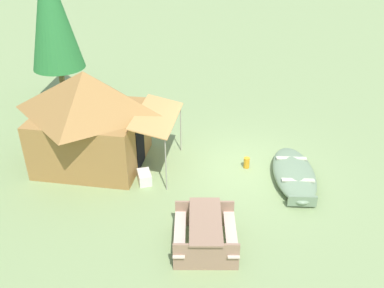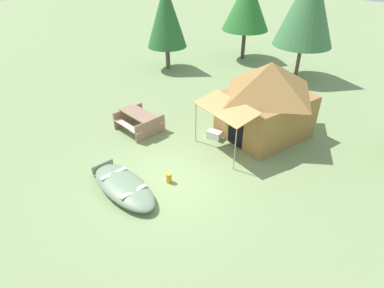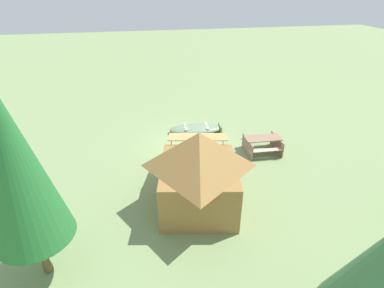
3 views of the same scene
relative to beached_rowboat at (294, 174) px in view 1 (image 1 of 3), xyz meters
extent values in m
plane|color=#7D955F|center=(0.61, 1.50, -0.21)|extent=(80.00, 80.00, 0.00)
ellipsoid|color=slate|center=(0.01, 0.00, -0.01)|extent=(2.95, 1.41, 0.41)
ellipsoid|color=#252E23|center=(0.01, 0.00, 0.02)|extent=(2.71, 1.25, 0.15)
cube|color=beige|center=(0.58, -0.05, 0.16)|extent=(0.21, 0.91, 0.04)
cube|color=beige|center=(-0.56, 0.05, 0.16)|extent=(0.21, 0.91, 0.04)
cube|color=slate|center=(-1.30, 0.11, 0.01)|extent=(0.14, 0.76, 0.31)
cube|color=olive|center=(1.20, 5.94, 0.64)|extent=(3.15, 3.45, 1.70)
pyramid|color=olive|center=(1.20, 5.94, 2.11)|extent=(3.40, 3.73, 1.25)
cube|color=black|center=(0.91, 4.46, 0.50)|extent=(0.75, 0.18, 1.36)
cube|color=tan|center=(0.80, 3.92, 1.54)|extent=(2.52, 1.54, 0.26)
cylinder|color=gray|center=(1.79, 3.25, 0.60)|extent=(0.04, 0.04, 1.62)
cylinder|color=gray|center=(-0.37, 3.67, 0.60)|extent=(0.04, 0.04, 1.62)
cube|color=#927059|center=(-2.62, 2.73, 0.54)|extent=(1.69, 0.79, 0.04)
cube|color=beige|center=(-2.65, 2.15, 0.22)|extent=(1.68, 0.32, 0.04)
cube|color=beige|center=(-2.60, 3.32, 0.22)|extent=(1.68, 0.32, 0.04)
cube|color=#927059|center=(-3.36, 2.76, 0.15)|extent=(0.11, 1.43, 0.73)
cube|color=#927059|center=(-1.89, 2.71, 0.15)|extent=(0.11, 1.43, 0.73)
cube|color=silver|center=(0.03, 4.32, -0.05)|extent=(0.62, 0.47, 0.32)
cylinder|color=orange|center=(0.70, 1.27, -0.05)|extent=(0.25, 0.25, 0.34)
cylinder|color=brown|center=(6.02, 7.96, 0.48)|extent=(0.22, 0.22, 1.39)
cone|color=#287434|center=(6.02, 7.96, 3.31)|extent=(2.01, 2.01, 4.28)
camera|label=1|loc=(-9.94, 3.28, 6.73)|focal=39.14mm
camera|label=2|loc=(6.82, -4.11, 6.52)|focal=30.25mm
camera|label=3|loc=(3.20, 14.64, 7.11)|focal=28.69mm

